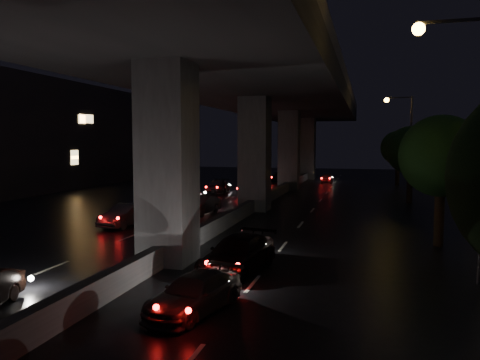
% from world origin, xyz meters
% --- Properties ---
extents(ground, '(120.00, 120.00, 0.00)m').
position_xyz_m(ground, '(0.00, 0.00, 0.00)').
color(ground, black).
rests_on(ground, ground).
extents(viaduct, '(12.00, 80.00, 10.50)m').
position_xyz_m(viaduct, '(0.00, 5.00, 8.34)').
color(viaduct, '#37373A').
rests_on(viaduct, ground).
extents(median_barrier, '(0.45, 70.00, 0.85)m').
position_xyz_m(median_barrier, '(0.00, 5.00, 0.42)').
color(median_barrier, '#37373A').
rests_on(median_barrier, ground).
extents(building_left, '(12.00, 24.00, 11.00)m').
position_xyz_m(building_left, '(-27.00, 15.00, 5.50)').
color(building_left, black).
rests_on(building_left, ground).
extents(tree_b, '(3.80, 3.80, 6.12)m').
position_xyz_m(tree_b, '(11.00, -4.00, 4.20)').
color(tree_b, black).
rests_on(tree_b, ground).
extents(tree_c, '(3.80, 3.80, 6.12)m').
position_xyz_m(tree_c, '(11.00, 12.00, 4.20)').
color(tree_c, black).
rests_on(tree_c, ground).
extents(tree_d, '(3.80, 3.80, 6.12)m').
position_xyz_m(tree_d, '(11.00, 28.00, 4.20)').
color(tree_d, black).
rests_on(tree_d, ground).
extents(streetlight_near, '(2.52, 0.44, 9.00)m').
position_xyz_m(streetlight_near, '(10.97, -10.00, 5.66)').
color(streetlight_near, '#2D2D33').
rests_on(streetlight_near, ground).
extents(streetlight_far, '(2.52, 0.44, 9.00)m').
position_xyz_m(streetlight_far, '(10.97, 18.00, 5.66)').
color(streetlight_far, '#2D2D33').
rests_on(streetlight_far, ground).
extents(car_2, '(2.35, 3.92, 1.06)m').
position_xyz_m(car_2, '(3.01, -14.97, 0.53)').
color(car_2, '#443D3B').
rests_on(car_2, ground).
extents(car_3, '(2.48, 4.71, 1.30)m').
position_xyz_m(car_3, '(3.08, -10.59, 0.65)').
color(car_3, black).
rests_on(car_3, ground).
extents(car_4, '(1.88, 4.02, 1.28)m').
position_xyz_m(car_4, '(-5.74, -3.02, 0.64)').
color(car_4, '#252628').
rests_on(car_4, ground).
extents(car_5, '(1.70, 3.93, 1.26)m').
position_xyz_m(car_5, '(-3.03, 2.10, 0.63)').
color(car_5, '#242326').
rests_on(car_5, ground).
extents(car_6, '(2.22, 3.93, 1.26)m').
position_xyz_m(car_6, '(-5.97, 7.71, 0.63)').
color(car_6, black).
rests_on(car_6, ground).
extents(car_7, '(2.31, 4.55, 1.27)m').
position_xyz_m(car_7, '(-5.98, 14.93, 0.63)').
color(car_7, '#27282A').
rests_on(car_7, ground).
extents(car_8, '(2.51, 4.18, 1.33)m').
position_xyz_m(car_8, '(-2.68, 14.03, 0.67)').
color(car_8, black).
rests_on(car_8, ground).
extents(car_9, '(1.48, 3.38, 1.08)m').
position_xyz_m(car_9, '(-3.00, 18.39, 0.54)').
color(car_9, '#5E5851').
rests_on(car_9, ground).
extents(car_10, '(2.31, 4.35, 1.17)m').
position_xyz_m(car_10, '(-2.72, 28.75, 0.58)').
color(car_10, black).
rests_on(car_10, ground).
extents(car_11, '(2.16, 3.97, 1.06)m').
position_xyz_m(car_11, '(-5.84, 28.81, 0.53)').
color(car_11, black).
rests_on(car_11, ground).
extents(car_12, '(1.42, 3.33, 1.12)m').
position_xyz_m(car_12, '(3.09, 29.11, 0.56)').
color(car_12, slate).
rests_on(car_12, ground).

